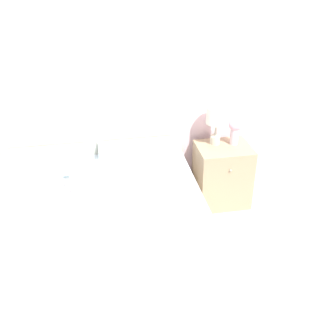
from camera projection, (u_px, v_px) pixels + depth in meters
ground_plane at (98, 201)px, 4.04m from camera, size 12.00×12.00×0.00m
wall_back at (85, 74)px, 3.45m from camera, size 8.00×0.06×2.60m
bed at (100, 241)px, 3.03m from camera, size 1.74×2.15×1.07m
nightstand at (222, 175)px, 3.89m from camera, size 0.51×0.44×0.62m
table_lamp at (216, 118)px, 3.67m from camera, size 0.20×0.20×0.38m
flower_vase at (235, 129)px, 3.72m from camera, size 0.12×0.12×0.26m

